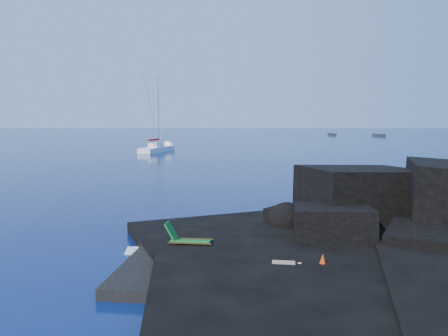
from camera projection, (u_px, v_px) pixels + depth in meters
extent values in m
plane|color=#04043B|center=(115.00, 276.00, 14.63)|extent=(400.00, 400.00, 0.00)
cube|color=black|center=(248.00, 271.00, 15.10)|extent=(9.08, 6.86, 0.70)
cube|color=white|center=(283.00, 270.00, 14.13)|extent=(1.75, 1.01, 0.04)
cone|color=red|center=(323.00, 263.00, 14.00)|extent=(0.50, 0.50, 0.59)
cube|color=#28282D|center=(332.00, 135.00, 130.04)|extent=(1.58, 4.52, 0.60)
cube|color=#2C2B30|center=(379.00, 136.00, 124.38)|extent=(2.43, 5.03, 0.64)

